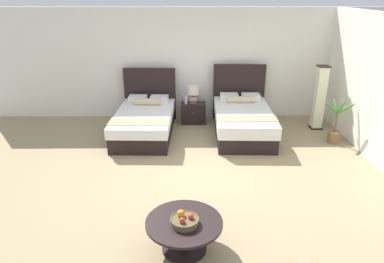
% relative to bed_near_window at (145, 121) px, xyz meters
% --- Properties ---
extents(ground_plane, '(10.30, 9.80, 0.02)m').
position_rel_bed_near_window_xyz_m(ground_plane, '(1.08, -1.86, -0.32)').
color(ground_plane, '#998561').
extents(wall_back, '(10.30, 0.12, 2.63)m').
position_rel_bed_near_window_xyz_m(wall_back, '(1.08, 1.24, 1.01)').
color(wall_back, white).
rests_on(wall_back, ground).
extents(bed_near_window, '(1.29, 2.19, 1.27)m').
position_rel_bed_near_window_xyz_m(bed_near_window, '(0.00, 0.00, 0.00)').
color(bed_near_window, black).
rests_on(bed_near_window, ground).
extents(bed_near_corner, '(1.29, 2.22, 1.35)m').
position_rel_bed_near_window_xyz_m(bed_near_corner, '(2.16, -0.00, 0.02)').
color(bed_near_corner, black).
rests_on(bed_near_corner, ground).
extents(nightstand, '(0.58, 0.41, 0.48)m').
position_rel_bed_near_window_xyz_m(nightstand, '(1.08, 0.71, -0.07)').
color(nightstand, black).
rests_on(nightstand, ground).
extents(table_lamp, '(0.28, 0.28, 0.42)m').
position_rel_bed_near_window_xyz_m(table_lamp, '(1.08, 0.73, 0.42)').
color(table_lamp, tan).
rests_on(table_lamp, nightstand).
extents(vase, '(0.07, 0.07, 0.20)m').
position_rel_bed_near_window_xyz_m(vase, '(0.91, 0.67, 0.28)').
color(vase, silver).
rests_on(vase, nightstand).
extents(coffee_table, '(0.93, 0.93, 0.42)m').
position_rel_bed_near_window_xyz_m(coffee_table, '(0.90, -3.79, -0.00)').
color(coffee_table, black).
rests_on(coffee_table, ground).
extents(fruit_bowl, '(0.35, 0.35, 0.16)m').
position_rel_bed_near_window_xyz_m(fruit_bowl, '(0.90, -3.84, 0.16)').
color(fruit_bowl, brown).
rests_on(fruit_bowl, coffee_table).
extents(floor_lamp_corner, '(0.25, 0.25, 1.45)m').
position_rel_bed_near_window_xyz_m(floor_lamp_corner, '(3.92, 0.30, 0.42)').
color(floor_lamp_corner, black).
rests_on(floor_lamp_corner, ground).
extents(potted_palm, '(0.60, 0.52, 1.00)m').
position_rel_bed_near_window_xyz_m(potted_palm, '(4.01, -0.53, -0.01)').
color(potted_palm, brown).
rests_on(potted_palm, ground).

